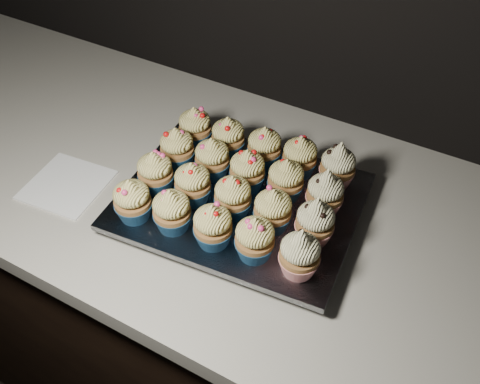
% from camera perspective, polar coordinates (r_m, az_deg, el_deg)
% --- Properties ---
extents(cabinet, '(2.40, 0.60, 0.86)m').
position_cam_1_polar(cabinet, '(1.33, 5.66, -16.98)').
color(cabinet, black).
rests_on(cabinet, ground).
extents(worktop, '(2.44, 0.64, 0.04)m').
position_cam_1_polar(worktop, '(0.96, 7.53, -4.08)').
color(worktop, beige).
rests_on(worktop, cabinet).
extents(napkin, '(0.15, 0.15, 0.00)m').
position_cam_1_polar(napkin, '(1.05, -17.97, 0.73)').
color(napkin, white).
rests_on(napkin, worktop).
extents(baking_tray, '(0.40, 0.32, 0.02)m').
position_cam_1_polar(baking_tray, '(0.95, -0.00, -1.68)').
color(baking_tray, black).
rests_on(baking_tray, worktop).
extents(foil_lining, '(0.43, 0.35, 0.01)m').
position_cam_1_polar(foil_lining, '(0.93, -0.00, -0.96)').
color(foil_lining, silver).
rests_on(foil_lining, baking_tray).
extents(cupcake_0, '(0.06, 0.06, 0.08)m').
position_cam_1_polar(cupcake_0, '(0.89, -11.42, -0.88)').
color(cupcake_0, navy).
rests_on(cupcake_0, foil_lining).
extents(cupcake_1, '(0.06, 0.06, 0.08)m').
position_cam_1_polar(cupcake_1, '(0.86, -7.28, -2.00)').
color(cupcake_1, navy).
rests_on(cupcake_1, foil_lining).
extents(cupcake_2, '(0.06, 0.06, 0.08)m').
position_cam_1_polar(cupcake_2, '(0.84, -2.92, -3.62)').
color(cupcake_2, navy).
rests_on(cupcake_2, foil_lining).
extents(cupcake_3, '(0.06, 0.06, 0.08)m').
position_cam_1_polar(cupcake_3, '(0.82, 1.59, -4.99)').
color(cupcake_3, navy).
rests_on(cupcake_3, foil_lining).
extents(cupcake_4, '(0.06, 0.06, 0.10)m').
position_cam_1_polar(cupcake_4, '(0.80, 6.40, -6.55)').
color(cupcake_4, red).
rests_on(cupcake_4, foil_lining).
extents(cupcake_5, '(0.06, 0.06, 0.08)m').
position_cam_1_polar(cupcake_5, '(0.93, -9.03, 2.10)').
color(cupcake_5, navy).
rests_on(cupcake_5, foil_lining).
extents(cupcake_6, '(0.06, 0.06, 0.08)m').
position_cam_1_polar(cupcake_6, '(0.91, -5.07, 0.93)').
color(cupcake_6, navy).
rests_on(cupcake_6, foil_lining).
extents(cupcake_7, '(0.06, 0.06, 0.08)m').
position_cam_1_polar(cupcake_7, '(0.88, -0.77, -0.48)').
color(cupcake_7, navy).
rests_on(cupcake_7, foil_lining).
extents(cupcake_8, '(0.06, 0.06, 0.08)m').
position_cam_1_polar(cupcake_8, '(0.86, 3.51, -1.93)').
color(cupcake_8, navy).
rests_on(cupcake_8, foil_lining).
extents(cupcake_9, '(0.06, 0.06, 0.10)m').
position_cam_1_polar(cupcake_9, '(0.85, 8.01, -3.15)').
color(cupcake_9, red).
rests_on(cupcake_9, foil_lining).
extents(cupcake_10, '(0.06, 0.06, 0.08)m').
position_cam_1_polar(cupcake_10, '(0.98, -6.73, 4.68)').
color(cupcake_10, navy).
rests_on(cupcake_10, foil_lining).
extents(cupcake_11, '(0.06, 0.06, 0.08)m').
position_cam_1_polar(cupcake_11, '(0.95, -2.99, 3.60)').
color(cupcake_11, navy).
rests_on(cupcake_11, foil_lining).
extents(cupcake_12, '(0.06, 0.06, 0.08)m').
position_cam_1_polar(cupcake_12, '(0.93, 0.78, 2.33)').
color(cupcake_12, navy).
rests_on(cupcake_12, foil_lining).
extents(cupcake_13, '(0.06, 0.06, 0.08)m').
position_cam_1_polar(cupcake_13, '(0.91, 4.91, 1.30)').
color(cupcake_13, navy).
rests_on(cupcake_13, foil_lining).
extents(cupcake_14, '(0.06, 0.06, 0.10)m').
position_cam_1_polar(cupcake_14, '(0.89, 9.07, -0.10)').
color(cupcake_14, red).
rests_on(cupcake_14, foil_lining).
extents(cupcake_15, '(0.06, 0.06, 0.08)m').
position_cam_1_polar(cupcake_15, '(1.02, -4.82, 6.90)').
color(cupcake_15, navy).
rests_on(cupcake_15, foil_lining).
extents(cupcake_16, '(0.06, 0.06, 0.08)m').
position_cam_1_polar(cupcake_16, '(1.00, -1.28, 5.87)').
color(cupcake_16, navy).
rests_on(cupcake_16, foil_lining).
extents(cupcake_17, '(0.06, 0.06, 0.08)m').
position_cam_1_polar(cupcake_17, '(0.97, 2.62, 4.80)').
color(cupcake_17, navy).
rests_on(cupcake_17, foil_lining).
extents(cupcake_18, '(0.06, 0.06, 0.08)m').
position_cam_1_polar(cupcake_18, '(0.96, 6.39, 3.77)').
color(cupcake_18, navy).
rests_on(cupcake_18, foil_lining).
extents(cupcake_19, '(0.06, 0.06, 0.10)m').
position_cam_1_polar(cupcake_19, '(0.95, 10.39, 2.74)').
color(cupcake_19, red).
rests_on(cupcake_19, foil_lining).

